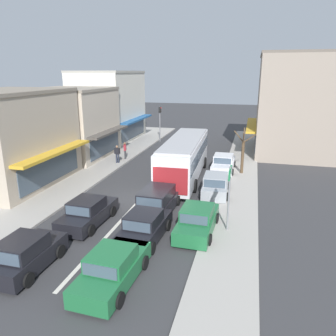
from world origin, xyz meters
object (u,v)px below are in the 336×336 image
city_bus (184,156)px  traffic_light_downstreet (160,118)px  sedan_behind_bus_mid (88,213)px  wagon_adjacent_lane_lead (158,201)px  pedestrian_browsing_midblock (117,153)px  parked_sedan_kerb_front (197,221)px  street_tree_right (243,153)px  directional_road_sign (230,184)px  parked_sedan_kerb_third (223,164)px  hatchback_behind_bus_near (26,255)px  parked_hatchback_kerb_second (216,185)px  pedestrian_with_handbag_near (125,149)px  sedan_queue_far_back (144,227)px  sedan_queue_gap_filler (112,269)px

city_bus → traffic_light_downstreet: bearing=113.3°
sedan_behind_bus_mid → wagon_adjacent_lane_lead: 4.13m
traffic_light_downstreet → pedestrian_browsing_midblock: 11.14m
parked_sedan_kerb_front → street_tree_right: 11.32m
directional_road_sign → parked_sedan_kerb_third: bearing=96.4°
hatchback_behind_bus_near → parked_hatchback_kerb_second: bearing=58.1°
parked_sedan_kerb_front → street_tree_right: (1.86, 11.11, 1.13)m
hatchback_behind_bus_near → pedestrian_with_handbag_near: size_ratio=2.28×
sedan_queue_far_back → wagon_adjacent_lane_lead: (-0.26, 3.34, 0.08)m
sedan_behind_bus_mid → wagon_adjacent_lane_lead: wagon_adjacent_lane_lead is taller
sedan_queue_gap_filler → street_tree_right: 16.91m
hatchback_behind_bus_near → traffic_light_downstreet: traffic_light_downstreet is taller
parked_sedan_kerb_third → street_tree_right: (1.57, -0.46, 1.13)m
sedan_queue_far_back → parked_sedan_kerb_third: 13.29m
hatchback_behind_bus_near → parked_hatchback_kerb_second: (6.79, 10.92, 0.00)m
sedan_queue_far_back → traffic_light_downstreet: size_ratio=1.02×
city_bus → street_tree_right: size_ratio=2.90×
pedestrian_browsing_midblock → sedan_behind_bus_mid: bearing=-74.6°
parked_sedan_kerb_front → street_tree_right: bearing=80.5°
parked_sedan_kerb_front → hatchback_behind_bus_near: bearing=-141.2°
sedan_behind_bus_mid → parked_sedan_kerb_third: (6.35, 12.09, 0.00)m
sedan_queue_gap_filler → pedestrian_browsing_midblock: pedestrian_browsing_midblock is taller
parked_hatchback_kerb_second → pedestrian_browsing_midblock: pedestrian_browsing_midblock is taller
traffic_light_downstreet → sedan_behind_bus_mid: bearing=-84.2°
wagon_adjacent_lane_lead → street_tree_right: size_ratio=1.21×
city_bus → pedestrian_browsing_midblock: bearing=159.2°
traffic_light_downstreet → wagon_adjacent_lane_lead: bearing=-74.5°
hatchback_behind_bus_near → wagon_adjacent_lane_lead: (3.77, 7.12, 0.04)m
sedan_queue_gap_filler → pedestrian_browsing_midblock: (-6.81, 16.57, 0.40)m
parked_sedan_kerb_front → parked_hatchback_kerb_second: bearing=86.9°
hatchback_behind_bus_near → traffic_light_downstreet: 27.70m
hatchback_behind_bus_near → parked_sedan_kerb_third: size_ratio=0.88×
parked_sedan_kerb_front → sedan_behind_bus_mid: bearing=-175.2°
parked_sedan_kerb_third → pedestrian_browsing_midblock: pedestrian_browsing_midblock is taller
pedestrian_browsing_midblock → pedestrian_with_handbag_near: bearing=84.5°
hatchback_behind_bus_near → parked_sedan_kerb_third: hatchback_behind_bus_near is taller
parked_hatchback_kerb_second → street_tree_right: size_ratio=0.99×
street_tree_right → pedestrian_browsing_midblock: 11.23m
sedan_queue_gap_filler → pedestrian_with_handbag_near: size_ratio=2.62×
pedestrian_with_handbag_near → directional_road_sign: bearing=-49.3°
sedan_queue_far_back → hatchback_behind_bus_near: (-4.02, -3.77, 0.05)m
city_bus → sedan_queue_far_back: 10.31m
sedan_queue_far_back → hatchback_behind_bus_near: hatchback_behind_bus_near is taller
pedestrian_with_handbag_near → parked_sedan_kerb_third: bearing=-8.1°
sedan_queue_far_back → pedestrian_browsing_midblock: pedestrian_browsing_midblock is taller
wagon_adjacent_lane_lead → traffic_light_downstreet: size_ratio=1.09×
sedan_behind_bus_mid → parked_sedan_kerb_third: bearing=62.3°
street_tree_right → sedan_queue_far_back: bearing=-109.0°
wagon_adjacent_lane_lead → parked_sedan_kerb_front: 3.32m
wagon_adjacent_lane_lead → pedestrian_browsing_midblock: 11.57m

